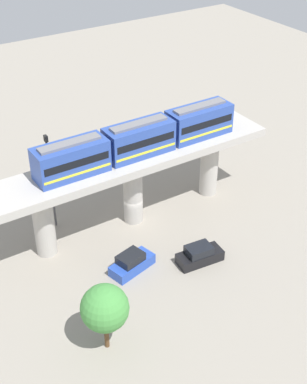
{
  "coord_description": "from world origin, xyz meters",
  "views": [
    {
      "loc": [
        -38.63,
        22.51,
        32.8
      ],
      "look_at": [
        -2.5,
        -0.78,
        4.44
      ],
      "focal_mm": 51.25,
      "sensor_mm": 36.0,
      "label": 1
    }
  ],
  "objects_px": {
    "train": "(139,139)",
    "parked_car_blue": "(132,263)",
    "tree_near_viaduct": "(105,308)",
    "signal_post": "(51,178)",
    "parked_car_black": "(200,255)"
  },
  "relations": [
    {
      "from": "parked_car_black",
      "to": "parked_car_blue",
      "type": "bearing_deg",
      "value": 73.5
    },
    {
      "from": "train",
      "to": "tree_near_viaduct",
      "type": "bearing_deg",
      "value": 139.78
    },
    {
      "from": "signal_post",
      "to": "parked_car_black",
      "type": "bearing_deg",
      "value": -144.59
    },
    {
      "from": "tree_near_viaduct",
      "to": "signal_post",
      "type": "distance_m",
      "value": 16.63
    },
    {
      "from": "parked_car_blue",
      "to": "signal_post",
      "type": "bearing_deg",
      "value": 2.93
    },
    {
      "from": "parked_car_black",
      "to": "train",
      "type": "bearing_deg",
      "value": 11.98
    },
    {
      "from": "train",
      "to": "parked_car_blue",
      "type": "height_order",
      "value": "train"
    },
    {
      "from": "tree_near_viaduct",
      "to": "signal_post",
      "type": "height_order",
      "value": "signal_post"
    },
    {
      "from": "parked_car_blue",
      "to": "parked_car_black",
      "type": "relative_size",
      "value": 1.03
    },
    {
      "from": "parked_car_black",
      "to": "tree_near_viaduct",
      "type": "bearing_deg",
      "value": 115.13
    },
    {
      "from": "parked_car_blue",
      "to": "tree_near_viaduct",
      "type": "distance_m",
      "value": 9.43
    },
    {
      "from": "parked_car_black",
      "to": "signal_post",
      "type": "distance_m",
      "value": 15.68
    },
    {
      "from": "parked_car_black",
      "to": "signal_post",
      "type": "xyz_separation_m",
      "value": [
        12.17,
        8.65,
        4.78
      ]
    },
    {
      "from": "train",
      "to": "tree_near_viaduct",
      "type": "height_order",
      "value": "train"
    },
    {
      "from": "train",
      "to": "parked_car_black",
      "type": "distance_m",
      "value": 12.04
    }
  ]
}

